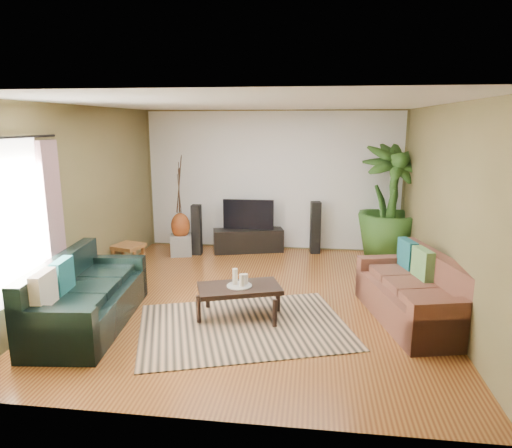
% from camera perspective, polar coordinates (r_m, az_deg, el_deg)
% --- Properties ---
extents(floor, '(5.50, 5.50, 0.00)m').
position_cam_1_polar(floor, '(6.59, -0.23, -9.33)').
color(floor, brown).
rests_on(floor, ground).
extents(ceiling, '(5.50, 5.50, 0.00)m').
position_cam_1_polar(ceiling, '(6.12, -0.25, 14.84)').
color(ceiling, white).
rests_on(ceiling, ground).
extents(wall_back, '(5.00, 0.00, 5.00)m').
position_cam_1_polar(wall_back, '(8.92, 2.11, 5.41)').
color(wall_back, brown).
rests_on(wall_back, ground).
extents(wall_front, '(5.00, 0.00, 5.00)m').
position_cam_1_polar(wall_front, '(3.58, -6.07, -5.47)').
color(wall_front, brown).
rests_on(wall_front, ground).
extents(wall_left, '(0.00, 5.50, 5.50)m').
position_cam_1_polar(wall_left, '(6.99, -21.01, 2.62)').
color(wall_left, brown).
rests_on(wall_left, ground).
extents(wall_right, '(0.00, 5.50, 5.50)m').
position_cam_1_polar(wall_right, '(6.39, 22.59, 1.62)').
color(wall_right, brown).
rests_on(wall_right, ground).
extents(backwall_panel, '(4.90, 0.00, 4.90)m').
position_cam_1_polar(backwall_panel, '(8.91, 2.10, 5.40)').
color(backwall_panel, white).
rests_on(backwall_panel, ground).
extents(window_pane, '(0.00, 1.80, 1.80)m').
position_cam_1_polar(window_pane, '(5.64, -28.48, 0.24)').
color(window_pane, white).
rests_on(window_pane, ground).
extents(curtain_far, '(0.08, 0.35, 2.20)m').
position_cam_1_polar(curtain_far, '(6.27, -23.93, -0.55)').
color(curtain_far, gray).
rests_on(curtain_far, ground).
extents(curtain_rod, '(0.03, 1.90, 0.03)m').
position_cam_1_polar(curtain_rod, '(5.52, -29.03, 9.40)').
color(curtain_rod, black).
rests_on(curtain_rod, ground).
extents(sofa_left, '(1.08, 2.13, 0.85)m').
position_cam_1_polar(sofa_left, '(6.02, -20.19, -7.96)').
color(sofa_left, black).
rests_on(sofa_left, floor).
extents(sofa_right, '(1.23, 1.97, 0.85)m').
position_cam_1_polar(sofa_right, '(6.09, 18.92, -7.64)').
color(sofa_right, brown).
rests_on(sofa_right, floor).
extents(area_rug, '(2.94, 2.47, 0.01)m').
position_cam_1_polar(area_rug, '(5.75, -1.53, -12.66)').
color(area_rug, tan).
rests_on(area_rug, floor).
extents(coffee_table, '(1.16, 0.87, 0.42)m').
position_cam_1_polar(coffee_table, '(5.93, -2.08, -9.68)').
color(coffee_table, black).
rests_on(coffee_table, floor).
extents(candle_tray, '(0.32, 0.32, 0.01)m').
position_cam_1_polar(candle_tray, '(5.85, -2.10, -7.71)').
color(candle_tray, '#979792').
rests_on(candle_tray, coffee_table).
extents(candle_tall, '(0.07, 0.07, 0.21)m').
position_cam_1_polar(candle_tall, '(5.85, -2.64, -6.56)').
color(candle_tall, beige).
rests_on(candle_tall, candle_tray).
extents(candle_mid, '(0.07, 0.07, 0.16)m').
position_cam_1_polar(candle_mid, '(5.78, -1.77, -7.05)').
color(candle_mid, beige).
rests_on(candle_mid, candle_tray).
extents(candle_short, '(0.07, 0.07, 0.13)m').
position_cam_1_polar(candle_short, '(5.87, -1.33, -6.87)').
color(candle_short, beige).
rests_on(candle_short, candle_tray).
extents(tv_stand, '(1.39, 0.74, 0.44)m').
position_cam_1_polar(tv_stand, '(8.86, -0.97, -2.06)').
color(tv_stand, black).
rests_on(tv_stand, floor).
extents(television, '(0.98, 0.05, 0.58)m').
position_cam_1_polar(television, '(8.77, -0.96, 1.21)').
color(television, black).
rests_on(television, tv_stand).
extents(speaker_left, '(0.18, 0.20, 0.95)m').
position_cam_1_polar(speaker_left, '(8.69, -7.42, -0.73)').
color(speaker_left, black).
rests_on(speaker_left, floor).
extents(speaker_right, '(0.21, 0.23, 1.00)m').
position_cam_1_polar(speaker_right, '(8.78, 7.43, -0.44)').
color(speaker_right, black).
rests_on(speaker_right, floor).
extents(potted_plant, '(1.49, 1.49, 2.09)m').
position_cam_1_polar(potted_plant, '(8.61, 16.43, 2.61)').
color(potted_plant, '#264C19').
rests_on(potted_plant, floor).
extents(plant_pot, '(0.39, 0.39, 0.30)m').
position_cam_1_polar(plant_pot, '(8.80, 16.07, -3.14)').
color(plant_pot, black).
rests_on(plant_pot, floor).
extents(pedestal, '(0.47, 0.47, 0.39)m').
position_cam_1_polar(pedestal, '(8.76, -9.33, -2.59)').
color(pedestal, '#969693').
rests_on(pedestal, floor).
extents(vase, '(0.35, 0.35, 0.49)m').
position_cam_1_polar(vase, '(8.67, -9.42, -0.23)').
color(vase, brown).
rests_on(vase, pedestal).
extents(side_table, '(0.56, 0.56, 0.47)m').
position_cam_1_polar(side_table, '(7.96, -15.62, -4.13)').
color(side_table, '#976031').
rests_on(side_table, floor).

